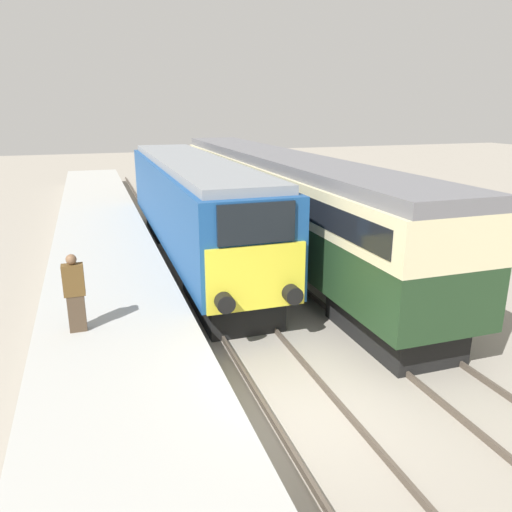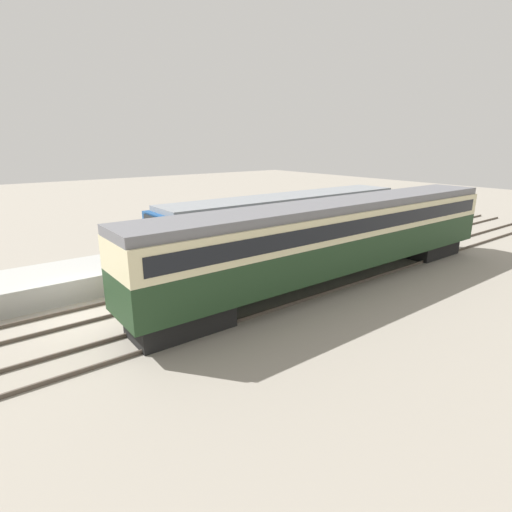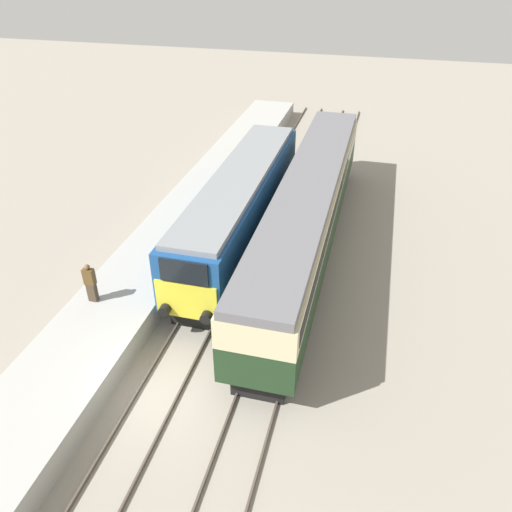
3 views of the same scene
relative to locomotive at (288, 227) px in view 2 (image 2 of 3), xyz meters
The scene contains 7 objects.
ground_plane 10.75m from the locomotive, 90.00° to the right, with size 120.00×120.00×0.00m, color gray.
platform_left 4.49m from the locomotive, 142.58° to the right, with size 3.50×50.00×1.02m.
rails_near_track 5.92m from the locomotive, 90.00° to the right, with size 1.51×60.00×0.14m.
rails_far_track 6.83m from the locomotive, 58.39° to the right, with size 1.50×60.00×0.14m.
locomotive is the anchor object (origin of this frame).
passenger_carriage 3.41m from the locomotive, ahead, with size 2.75×20.93×4.00m.
person_on_platform 8.49m from the locomotive, 118.83° to the right, with size 0.44×0.26×1.74m.
Camera 2 is at (15.52, -3.49, 6.60)m, focal length 28.00 mm.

